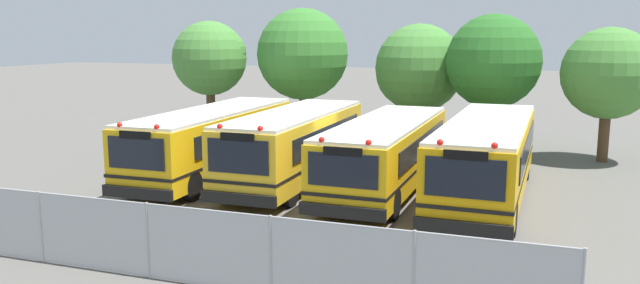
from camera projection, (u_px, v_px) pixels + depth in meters
ground_plane at (340, 187)px, 22.87m from camera, size 160.00×160.00×0.00m
school_bus_0 at (213, 140)px, 24.37m from camera, size 2.64×10.22×2.72m
school_bus_1 at (294, 144)px, 23.24m from camera, size 2.54×9.36×2.78m
school_bus_2 at (386, 152)px, 22.19m from camera, size 2.68×10.10×2.60m
school_bus_3 at (487, 156)px, 20.97m from camera, size 2.77×10.76×2.78m
tree_0 at (212, 58)px, 32.02m from camera, size 3.77×3.77×6.13m
tree_1 at (304, 55)px, 31.60m from camera, size 4.59×4.59×6.76m
tree_2 at (416, 70)px, 31.54m from camera, size 4.44×4.39×5.99m
tree_3 at (494, 61)px, 28.89m from camera, size 4.32×4.32×6.39m
tree_4 at (611, 73)px, 26.67m from camera, size 3.90×3.90×5.77m
chainlink_fence at (207, 247)px, 13.65m from camera, size 15.13×0.07×1.77m
traffic_cone at (279, 258)px, 14.62m from camera, size 0.51×0.51×0.67m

